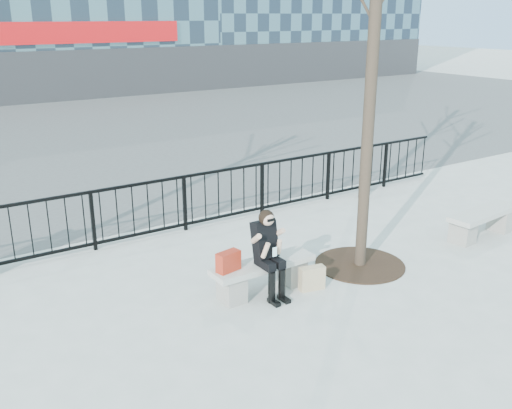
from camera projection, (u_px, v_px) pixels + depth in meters
ground at (263, 291)px, 8.68m from camera, size 120.00×120.00×0.00m
street_surface at (31, 131)px, 20.56m from camera, size 60.00×23.00×0.01m
railing at (175, 205)px, 10.88m from camera, size 14.00×0.06×1.10m
tree_grate at (360, 264)px, 9.59m from camera, size 1.50×1.50×0.02m
bench_main at (263, 273)px, 8.58m from camera, size 1.65×0.46×0.49m
bench_second at (483, 221)px, 10.75m from camera, size 1.72×0.48×0.51m
seated_woman at (269, 254)px, 8.34m from camera, size 0.50×0.64×1.34m
handbag at (228, 261)px, 8.19m from camera, size 0.38×0.23×0.29m
shopping_bag at (312, 278)px, 8.69m from camera, size 0.41×0.23×0.37m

